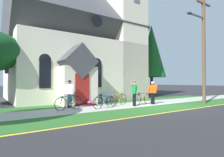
# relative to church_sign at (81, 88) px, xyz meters

# --- Properties ---
(ground) EXTENTS (140.00, 140.00, 0.00)m
(ground) POSITION_rel_church_sign_xyz_m (3.67, 0.07, -1.12)
(ground) COLOR #2B2B2D
(sidewalk_slab) EXTENTS (32.00, 2.34, 0.01)m
(sidewalk_slab) POSITION_rel_church_sign_xyz_m (1.83, -2.12, -1.11)
(sidewalk_slab) COLOR #B7B5AD
(sidewalk_slab) RESTS_ON ground
(grass_verge) EXTENTS (32.00, 2.12, 0.01)m
(grass_verge) POSITION_rel_church_sign_xyz_m (1.83, -4.35, -1.11)
(grass_verge) COLOR #2D6628
(grass_verge) RESTS_ON ground
(church_lawn) EXTENTS (24.00, 1.85, 0.01)m
(church_lawn) POSITION_rel_church_sign_xyz_m (1.83, -0.02, -1.11)
(church_lawn) COLOR #2D6628
(church_lawn) RESTS_ON ground
(curb_paint_stripe) EXTENTS (28.00, 0.16, 0.01)m
(curb_paint_stripe) POSITION_rel_church_sign_xyz_m (1.83, -5.56, -1.12)
(curb_paint_stripe) COLOR yellow
(curb_paint_stripe) RESTS_ON ground
(church_building) EXTENTS (11.93, 10.95, 13.15)m
(church_building) POSITION_rel_church_sign_xyz_m (2.25, 5.09, 3.76)
(church_building) COLOR beige
(church_building) RESTS_ON ground
(church_sign) EXTENTS (2.09, 0.27, 1.70)m
(church_sign) POSITION_rel_church_sign_xyz_m (0.00, 0.00, 0.00)
(church_sign) COLOR slate
(church_sign) RESTS_ON ground
(flower_bed) EXTENTS (1.85, 1.85, 0.34)m
(flower_bed) POSITION_rel_church_sign_xyz_m (-0.02, -0.29, -1.02)
(flower_bed) COLOR #382319
(flower_bed) RESTS_ON ground
(bicycle_blue) EXTENTS (1.72, 0.55, 0.79)m
(bicycle_blue) POSITION_rel_church_sign_xyz_m (1.92, -1.83, -0.74)
(bicycle_blue) COLOR black
(bicycle_blue) RESTS_ON ground
(bicycle_green) EXTENTS (1.75, 0.44, 0.82)m
(bicycle_green) POSITION_rel_church_sign_xyz_m (-1.56, -1.75, -0.73)
(bicycle_green) COLOR black
(bicycle_green) RESTS_ON ground
(bicycle_yellow) EXTENTS (1.83, 0.08, 0.84)m
(bicycle_yellow) POSITION_rel_church_sign_xyz_m (3.51, -2.44, -0.73)
(bicycle_yellow) COLOR black
(bicycle_yellow) RESTS_ON ground
(bicycle_black) EXTENTS (1.70, 0.41, 0.80)m
(bicycle_black) POSITION_rel_church_sign_xyz_m (1.11, -1.30, -0.76)
(bicycle_black) COLOR black
(bicycle_black) RESTS_ON ground
(bicycle_orange) EXTENTS (1.69, 0.22, 0.83)m
(bicycle_orange) POSITION_rel_church_sign_xyz_m (0.38, -2.47, -0.75)
(bicycle_orange) COLOR black
(bicycle_orange) RESTS_ON ground
(cyclist_in_orange_jersey) EXTENTS (0.57, 0.48, 1.59)m
(cyclist_in_orange_jersey) POSITION_rel_church_sign_xyz_m (4.17, -2.76, -0.20)
(cyclist_in_orange_jersey) COLOR black
(cyclist_in_orange_jersey) RESTS_ON ground
(cyclist_in_white_jersey) EXTENTS (0.37, 0.63, 1.61)m
(cyclist_in_white_jersey) POSITION_rel_church_sign_xyz_m (2.48, -2.75, -0.18)
(cyclist_in_white_jersey) COLOR black
(cyclist_in_white_jersey) RESTS_ON ground
(cyclist_in_yellow_jersey) EXTENTS (0.47, 0.59, 1.67)m
(cyclist_in_yellow_jersey) POSITION_rel_church_sign_xyz_m (-1.26, -1.10, -0.14)
(cyclist_in_yellow_jersey) COLOR #191E38
(cyclist_in_yellow_jersey) RESTS_ON ground
(utility_pole) EXTENTS (3.12, 0.28, 8.66)m
(utility_pole) POSITION_rel_church_sign_xyz_m (7.64, -4.47, 3.68)
(utility_pole) COLOR brown
(utility_pole) RESTS_ON ground
(roadside_conifer) EXTENTS (3.37, 3.37, 8.39)m
(roadside_conifer) POSITION_rel_church_sign_xyz_m (11.07, 3.82, 4.14)
(roadside_conifer) COLOR #3D2D1E
(roadside_conifer) RESTS_ON ground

